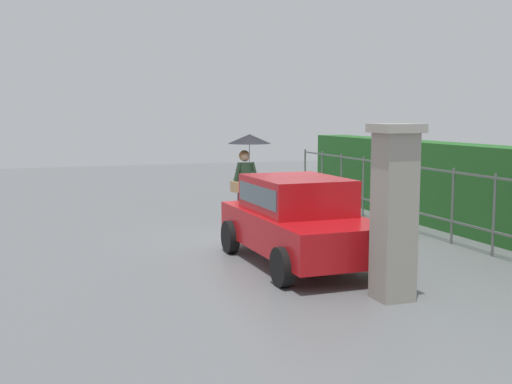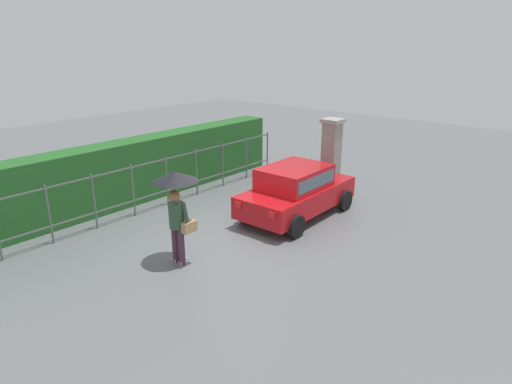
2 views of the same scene
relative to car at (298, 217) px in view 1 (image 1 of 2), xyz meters
name	(u,v)px [view 1 (image 1 of 2)]	position (x,y,z in m)	size (l,w,h in m)	color
ground_plane	(268,239)	(-2.19, 0.26, -0.80)	(40.00, 40.00, 0.00)	slate
car	(298,217)	(0.00, 0.00, 0.00)	(3.76, 1.90, 1.48)	#B71116
pedestrian	(247,158)	(-3.91, 0.40, 0.76)	(0.99, 0.99, 2.09)	#47283D
gate_pillar	(394,211)	(2.43, 0.37, 0.44)	(0.60, 0.60, 2.42)	gray
fence_section	(403,192)	(-2.32, 3.51, 0.02)	(10.82, 0.05, 1.50)	#59605B
hedge_row	(445,185)	(-2.32, 4.60, 0.15)	(11.77, 0.90, 1.90)	#235B23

